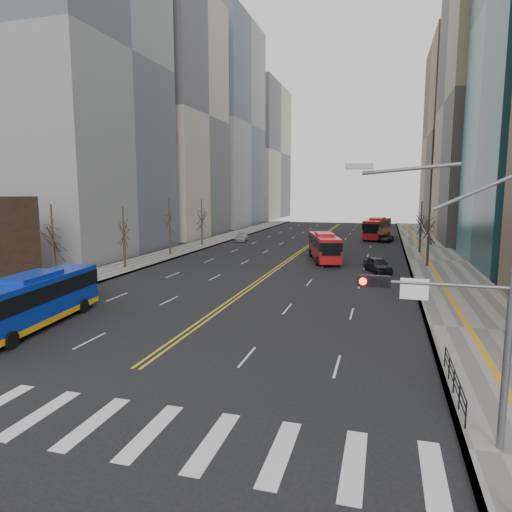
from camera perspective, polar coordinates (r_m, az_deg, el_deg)
ground at (r=19.58m, az=-22.66°, el=-18.25°), size 220.00×220.00×0.00m
sidewalk_right at (r=59.48m, az=21.63°, el=-0.55°), size 7.00×130.00×0.15m
sidewalk_left at (r=65.36m, az=-9.50°, el=0.66°), size 5.00×130.00×0.15m
crosswalk at (r=19.58m, az=-22.66°, el=-18.23°), size 26.70×4.00×0.01m
centerline at (r=69.99m, az=6.41°, el=1.15°), size 0.55×100.00×0.01m
office_towers at (r=84.24m, az=8.37°, el=18.65°), size 83.00×134.00×58.00m
signal_mast at (r=16.17m, az=24.31°, el=-5.62°), size 5.37×0.37×9.39m
pedestrian_railing at (r=21.23m, az=23.52°, el=-13.76°), size 0.06×6.06×1.02m
street_trees at (r=51.65m, az=-5.19°, el=4.11°), size 35.20×47.20×7.60m
blue_bus at (r=31.64m, az=-26.16°, el=-4.94°), size 3.89×11.90×3.41m
red_bus_near at (r=56.16m, az=8.51°, el=1.36°), size 5.36×11.12×3.45m
red_bus_far at (r=83.80m, az=14.91°, el=3.51°), size 4.78×12.21×3.76m
car_dark_mid at (r=49.56m, az=14.98°, el=-1.06°), size 3.46×4.97×1.57m
car_silver at (r=77.31m, az=-1.81°, el=2.35°), size 2.41×4.72×1.31m
car_dark_far at (r=79.27m, az=15.93°, el=2.15°), size 2.81×4.65×1.21m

